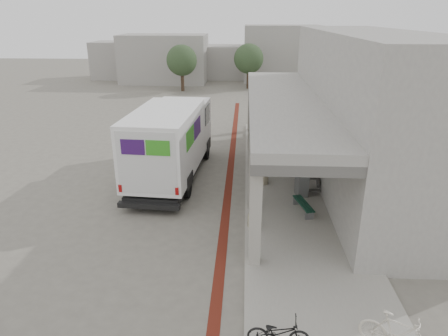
# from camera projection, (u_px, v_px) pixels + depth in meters

# --- Properties ---
(ground) EXTENTS (120.00, 120.00, 0.00)m
(ground) POSITION_uv_depth(u_px,v_px,m) (202.00, 214.00, 16.49)
(ground) COLOR #676058
(ground) RESTS_ON ground
(bike_lane_stripe) EXTENTS (0.35, 40.00, 0.01)m
(bike_lane_stripe) POSITION_uv_depth(u_px,v_px,m) (228.00, 194.00, 18.30)
(bike_lane_stripe) COLOR #591C11
(bike_lane_stripe) RESTS_ON ground
(sidewalk) EXTENTS (4.40, 28.00, 0.12)m
(sidewalk) POSITION_uv_depth(u_px,v_px,m) (299.00, 215.00, 16.27)
(sidewalk) COLOR gray
(sidewalk) RESTS_ON ground
(transit_building) EXTENTS (7.60, 17.00, 7.00)m
(transit_building) POSITION_uv_depth(u_px,v_px,m) (352.00, 110.00, 19.11)
(transit_building) COLOR gray
(transit_building) RESTS_ON ground
(distant_backdrop) EXTENTS (28.00, 10.00, 6.50)m
(distant_backdrop) POSITION_uv_depth(u_px,v_px,m) (209.00, 58.00, 49.08)
(distant_backdrop) COLOR gray
(distant_backdrop) RESTS_ON ground
(tree_left) EXTENTS (3.20, 3.20, 4.80)m
(tree_left) POSITION_uv_depth(u_px,v_px,m) (182.00, 60.00, 41.67)
(tree_left) COLOR #38281C
(tree_left) RESTS_ON ground
(tree_mid) EXTENTS (3.20, 3.20, 4.80)m
(tree_mid) POSITION_uv_depth(u_px,v_px,m) (249.00, 59.00, 43.19)
(tree_mid) COLOR #38281C
(tree_mid) RESTS_ON ground
(tree_right) EXTENTS (3.20, 3.20, 4.80)m
(tree_right) POSITION_uv_depth(u_px,v_px,m) (325.00, 60.00, 41.86)
(tree_right) COLOR #38281C
(tree_right) RESTS_ON ground
(fedex_truck) EXTENTS (3.23, 8.73, 3.65)m
(fedex_truck) POSITION_uv_depth(u_px,v_px,m) (171.00, 140.00, 19.50)
(fedex_truck) COLOR black
(fedex_truck) RESTS_ON ground
(bench) EXTENTS (0.73, 1.67, 0.38)m
(bench) POSITION_uv_depth(u_px,v_px,m) (303.00, 205.00, 16.30)
(bench) COLOR slate
(bench) RESTS_ON sidewalk
(bollard_near) EXTENTS (0.42, 0.42, 0.62)m
(bollard_near) POSITION_uv_depth(u_px,v_px,m) (253.00, 219.00, 15.16)
(bollard_near) COLOR gray
(bollard_near) RESTS_ON sidewalk
(bollard_far) EXTENTS (0.39, 0.39, 0.58)m
(bollard_far) POSITION_uv_depth(u_px,v_px,m) (264.00, 178.00, 19.00)
(bollard_far) COLOR gray
(bollard_far) RESTS_ON sidewalk
(utility_cabinet) EXTENTS (0.56, 0.69, 1.03)m
(utility_cabinet) POSITION_uv_depth(u_px,v_px,m) (302.00, 184.00, 17.73)
(utility_cabinet) COLOR slate
(utility_cabinet) RESTS_ON sidewalk
(bicycle_black) EXTENTS (1.53, 0.59, 0.80)m
(bicycle_black) POSITION_uv_depth(u_px,v_px,m) (278.00, 333.00, 9.63)
(bicycle_black) COLOR black
(bicycle_black) RESTS_ON sidewalk
(bicycle_cream) EXTENTS (1.80, 1.31, 1.07)m
(bicycle_cream) POSITION_uv_depth(u_px,v_px,m) (397.00, 334.00, 9.40)
(bicycle_cream) COLOR beige
(bicycle_cream) RESTS_ON sidewalk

